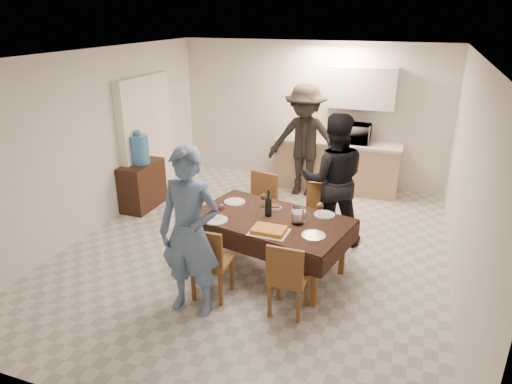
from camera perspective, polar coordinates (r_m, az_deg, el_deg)
floor at (r=6.40m, az=0.07°, el=-7.07°), size 5.00×6.00×0.02m
ceiling at (r=5.63m, az=0.08°, el=16.81°), size 5.00×6.00×0.02m
wall_back at (r=8.68m, az=6.86°, el=9.72°), size 5.00×0.02×2.60m
wall_front at (r=3.45m, az=-17.23°, el=-10.43°), size 5.00×0.02×2.60m
wall_left at (r=7.09m, az=-19.42°, el=5.93°), size 0.02×6.00×2.60m
wall_right at (r=5.60m, az=24.91°, el=1.10°), size 0.02×6.00×2.60m
stub_partition at (r=8.04m, az=-13.49°, el=6.49°), size 0.15×1.40×2.10m
kitchen_base_cabinet at (r=8.49m, az=10.05°, el=3.17°), size 2.20×0.60×0.86m
kitchen_worktop at (r=8.36m, az=10.25°, el=6.13°), size 2.24×0.64×0.05m
upper_cabinet at (r=8.25m, az=12.98°, el=12.60°), size 1.20×0.34×0.70m
dining_table at (r=5.59m, az=1.86°, el=-3.57°), size 2.06×1.47×0.73m
chair_near_left at (r=5.12m, az=-5.94°, el=-8.03°), size 0.42×0.42×0.49m
chair_near_right at (r=4.85m, az=3.88°, el=-10.02°), size 0.40×0.40×0.47m
chair_far_left at (r=6.34m, az=-0.17°, el=-1.47°), size 0.52×0.53×0.52m
chair_far_right at (r=6.13m, az=7.79°, el=-2.82°), size 0.46×0.46×0.49m
console at (r=7.80m, az=-14.00°, el=0.83°), size 0.42×0.83×0.77m
water_jug at (r=7.61m, az=-14.42°, el=5.18°), size 0.31×0.31×0.47m
wine_bottle at (r=5.56m, az=1.56°, el=-1.40°), size 0.08×0.08×0.34m
water_pitcher at (r=5.40m, az=5.26°, el=-2.94°), size 0.14×0.14×0.22m
savoury_tart at (r=5.21m, az=1.63°, el=-4.80°), size 0.44×0.34×0.05m
salad_bowl at (r=5.64m, az=5.34°, el=-2.64°), size 0.18×0.18×0.07m
mushroom_dish at (r=5.83m, az=2.26°, el=-1.95°), size 0.18×0.18×0.03m
wine_glass_a at (r=5.50m, az=-4.39°, el=-2.48°), size 0.09×0.09×0.21m
wine_glass_b at (r=5.63m, az=8.00°, el=-2.15°), size 0.08×0.08×0.19m
wine_glass_c at (r=5.85m, az=0.93°, el=-0.96°), size 0.09×0.09×0.19m
plate_near_left at (r=5.52m, az=-5.05°, el=-3.52°), size 0.29×0.29×0.02m
plate_near_right at (r=5.17m, az=7.19°, el=-5.42°), size 0.27×0.27×0.02m
plate_far_left at (r=6.02m, az=-2.68°, el=-1.24°), size 0.28×0.28×0.02m
plate_far_right at (r=5.70m, az=8.56°, el=-2.82°), size 0.26×0.26×0.01m
microwave at (r=8.27m, az=12.00°, el=7.21°), size 0.60×0.40×0.33m
person_near at (r=4.81m, az=-8.29°, el=-5.07°), size 0.69×0.47×1.86m
person_far at (r=6.32m, az=9.60°, el=1.51°), size 1.06×0.92×1.86m
person_kitchen at (r=8.00m, az=6.06°, el=6.36°), size 1.26×0.73×1.96m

